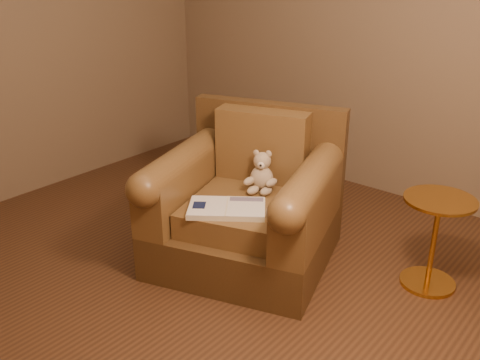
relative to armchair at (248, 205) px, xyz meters
The scene contains 5 objects.
floor 0.58m from the armchair, 98.88° to the right, with size 4.00×4.00×0.00m, color #4C2E1A.
armchair is the anchor object (origin of this frame).
teddy_bear 0.21m from the armchair, 74.17° to the left, with size 0.20×0.22×0.27m.
guidebook 0.31m from the armchair, 76.97° to the right, with size 0.52×0.49×0.04m.
side_table 1.14m from the armchair, 22.07° to the left, with size 0.41×0.41×0.57m.
Camera 1 is at (2.00, -1.97, 1.84)m, focal length 40.00 mm.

